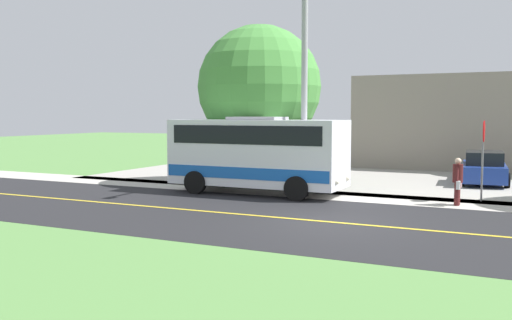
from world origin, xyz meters
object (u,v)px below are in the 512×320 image
shuttle_bus_front (257,151)px  pedestrian_with_bags (458,180)px  street_light_pole (303,81)px  parked_car_near (484,168)px  stop_sign (483,146)px  tree_curbside (259,87)px

shuttle_bus_front → pedestrian_with_bags: bearing=92.3°
street_light_pole → parked_car_near: street_light_pole is taller
stop_sign → parked_car_near: bearing=-176.9°
stop_sign → tree_curbside: size_ratio=0.41×
tree_curbside → stop_sign: bearing=82.1°
pedestrian_with_bags → tree_curbside: (-2.62, -8.71, 3.44)m
stop_sign → tree_curbside: (-1.30, -9.39, 2.34)m
pedestrian_with_bags → stop_sign: bearing=152.4°
stop_sign → parked_car_near: 5.80m
pedestrian_with_bags → stop_sign: stop_sign is taller
shuttle_bus_front → parked_car_near: 10.70m
pedestrian_with_bags → parked_car_near: pedestrian_with_bags is taller
pedestrian_with_bags → tree_curbside: bearing=-106.7°
shuttle_bus_front → tree_curbside: 4.14m
shuttle_bus_front → tree_curbside: bearing=-156.1°
stop_sign → pedestrian_with_bags: bearing=-27.6°
shuttle_bus_front → street_light_pole: 3.25m
tree_curbside → street_light_pole: bearing=50.2°
pedestrian_with_bags → street_light_pole: street_light_pole is taller
shuttle_bus_front → tree_curbside: size_ratio=0.99×
stop_sign → parked_car_near: size_ratio=0.64×
pedestrian_with_bags → street_light_pole: (-0.09, -5.67, 3.50)m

